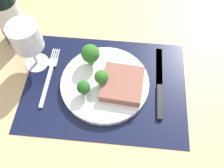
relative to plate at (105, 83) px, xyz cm
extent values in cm
cube|color=tan|center=(0.00, 0.00, -2.60)|extent=(140.00, 110.00, 3.00)
cube|color=black|center=(0.00, 0.00, -0.95)|extent=(43.50, 31.89, 0.30)
cylinder|color=white|center=(0.00, 0.00, 0.00)|extent=(23.63, 23.63, 1.60)
cube|color=#8C5647|center=(4.67, -0.90, 1.99)|extent=(11.30, 11.64, 2.39)
cylinder|color=#5B8942|center=(-4.79, -3.90, 1.54)|extent=(1.22, 1.22, 1.47)
sphere|color=#235B1E|center=(-4.79, -3.90, 3.73)|extent=(3.42, 3.42, 3.42)
cylinder|color=#6B994C|center=(-4.41, 5.91, 1.74)|extent=(1.71, 1.71, 1.89)
sphere|color=#2D6B23|center=(-4.41, 5.91, 4.81)|extent=(4.99, 4.99, 4.99)
cylinder|color=#5B8942|center=(-0.73, -0.70, 1.71)|extent=(1.42, 1.42, 1.83)
sphere|color=#2D6B23|center=(-0.73, -0.70, 4.15)|extent=(3.59, 3.59, 3.59)
cube|color=silver|center=(-15.65, -2.00, -0.55)|extent=(1.00, 13.00, 0.50)
cube|color=silver|center=(-15.65, 5.80, -0.55)|extent=(2.40, 2.60, 0.40)
cube|color=silver|center=(-16.55, 8.90, -0.55)|extent=(0.30, 3.60, 0.35)
cube|color=silver|center=(-15.95, 8.90, -0.55)|extent=(0.30, 3.60, 0.35)
cube|color=silver|center=(-15.35, 8.90, -0.55)|extent=(0.30, 3.60, 0.35)
cube|color=silver|center=(-14.75, 8.90, -0.55)|extent=(0.30, 3.60, 0.35)
cube|color=black|center=(14.69, -3.90, -0.40)|extent=(1.40, 10.00, 0.80)
cube|color=silver|center=(14.69, 7.60, -0.65)|extent=(1.80, 13.00, 0.30)
cylinder|color=black|center=(-28.39, 14.63, 9.84)|extent=(7.33, 7.33, 21.88)
cylinder|color=silver|center=(-28.39, 14.63, 8.75)|extent=(7.48, 7.48, 7.66)
cylinder|color=silver|center=(-20.30, 5.64, -0.90)|extent=(6.81, 6.81, 0.40)
cylinder|color=silver|center=(-20.30, 5.64, 2.90)|extent=(0.80, 0.80, 7.20)
cylinder|color=silver|center=(-20.30, 5.64, 9.97)|extent=(7.91, 7.91, 6.93)
cylinder|color=#560C19|center=(-20.30, 5.64, 8.26)|extent=(6.96, 6.96, 3.51)
camera|label=1|loc=(5.04, -32.72, 55.05)|focal=38.40mm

